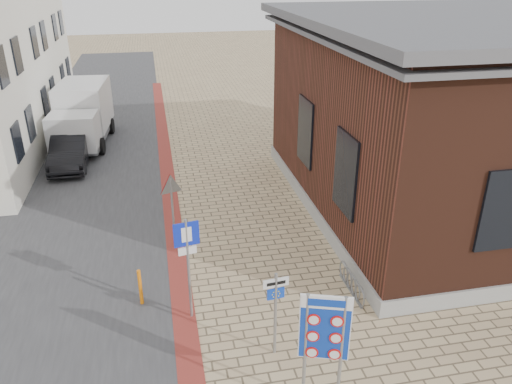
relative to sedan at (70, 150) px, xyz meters
name	(u,v)px	position (x,y,z in m)	size (l,w,h in m)	color
ground	(278,361)	(6.16, -13.77, -0.71)	(120.00, 120.00, 0.00)	tan
road_strip	(90,154)	(0.66, 1.23, -0.70)	(7.00, 60.00, 0.02)	#38383A
curb_strip	(169,191)	(4.16, -3.77, -0.69)	(0.60, 40.00, 0.02)	maroon
brick_building	(475,111)	(15.16, -6.78, 2.78)	(13.00, 13.00, 6.80)	gray
bike_rack	(351,283)	(8.81, -11.57, -0.45)	(0.08, 1.80, 0.60)	slate
sedan	(70,150)	(0.00, 0.00, 0.00)	(1.50, 4.30, 1.42)	black
box_truck	(82,114)	(0.31, 3.04, 0.79)	(2.72, 5.71, 2.90)	slate
border_sign	(325,330)	(6.66, -15.27, 1.35)	(0.94, 0.35, 2.86)	gray
essen_sign	(276,302)	(6.16, -13.47, 0.74)	(0.60, 0.10, 2.21)	gray
parking_sign	(187,251)	(4.36, -11.77, 1.26)	(0.62, 0.15, 2.85)	gray
yield_sign	(171,192)	(4.16, -7.77, 1.06)	(0.80, 0.32, 2.33)	gray
bollard	(140,287)	(3.10, -10.97, -0.17)	(0.10, 0.10, 1.07)	orange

